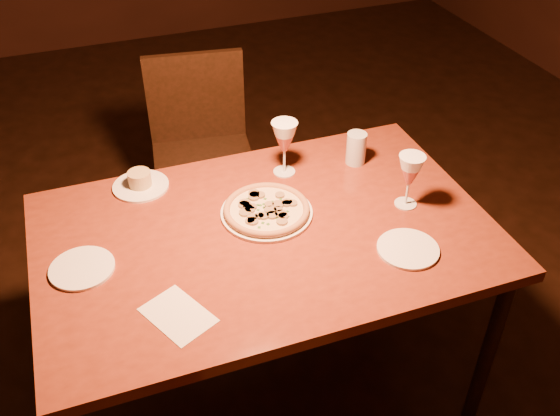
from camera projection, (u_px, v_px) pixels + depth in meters
name	position (u px, v px, depth m)	size (l,w,h in m)	color
floor	(237.00, 369.00, 2.50)	(7.00, 7.00, 0.00)	black
dining_table	(266.00, 246.00, 2.03)	(1.45, 0.94, 0.77)	maroon
chair_far	(202.00, 147.00, 2.85)	(0.51, 0.51, 0.92)	black
pizza_plate	(267.00, 210.00, 2.04)	(0.30, 0.30, 0.03)	white
ramekin_saucer	(140.00, 182.00, 2.16)	(0.19, 0.19, 0.06)	white
wine_glass_far	(284.00, 148.00, 2.18)	(0.09, 0.09, 0.20)	#BC524E
wine_glass_right	(409.00, 181.00, 2.04)	(0.09, 0.09, 0.19)	#BC524E
water_tumbler	(356.00, 148.00, 2.26)	(0.07, 0.07, 0.12)	silver
side_plate_left	(82.00, 268.00, 1.84)	(0.19, 0.19, 0.01)	white
side_plate_near	(408.00, 249.00, 1.91)	(0.19, 0.19, 0.01)	white
menu_card	(178.00, 315.00, 1.70)	(0.13, 0.20, 0.00)	white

